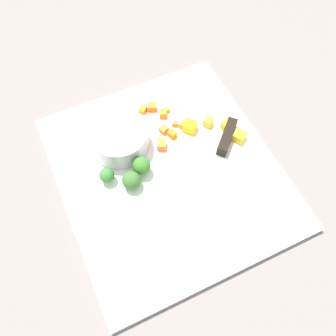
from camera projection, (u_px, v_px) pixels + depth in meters
ground_plane at (168, 174)px, 0.67m from camera, size 4.00×4.00×0.00m
cutting_board at (168, 172)px, 0.66m from camera, size 0.42×0.38×0.01m
prep_bowl at (119, 138)px, 0.66m from camera, size 0.11×0.11×0.05m
chef_knife at (219, 159)px, 0.66m from camera, size 0.23×0.23×0.02m
carrot_dice_0 at (162, 145)px, 0.67m from camera, size 0.02×0.02×0.02m
carrot_dice_1 at (183, 125)px, 0.70m from camera, size 0.02×0.02×0.01m
carrot_dice_2 at (164, 130)px, 0.69m from camera, size 0.02×0.02×0.01m
carrot_dice_3 at (152, 107)px, 0.72m from camera, size 0.02×0.02×0.01m
carrot_dice_4 at (172, 134)px, 0.69m from camera, size 0.02×0.02×0.01m
carrot_dice_5 at (175, 124)px, 0.70m from camera, size 0.01×0.01×0.01m
carrot_dice_6 at (163, 114)px, 0.71m from camera, size 0.02×0.02×0.01m
carrot_dice_7 at (167, 110)px, 0.72m from camera, size 0.01×0.01×0.01m
carrot_dice_8 at (143, 110)px, 0.72m from camera, size 0.02×0.02×0.01m
pepper_dice_0 at (239, 136)px, 0.68m from camera, size 0.03×0.03×0.02m
pepper_dice_1 at (227, 125)px, 0.69m from camera, size 0.03×0.03×0.02m
pepper_dice_2 at (190, 126)px, 0.69m from camera, size 0.03×0.03×0.02m
pepper_dice_3 at (208, 122)px, 0.70m from camera, size 0.02×0.02×0.02m
broccoli_floret_0 at (131, 180)px, 0.63m from camera, size 0.03×0.03×0.04m
broccoli_floret_1 at (107, 175)px, 0.63m from camera, size 0.03×0.03×0.03m
broccoli_floret_2 at (142, 166)px, 0.64m from camera, size 0.03×0.03×0.04m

